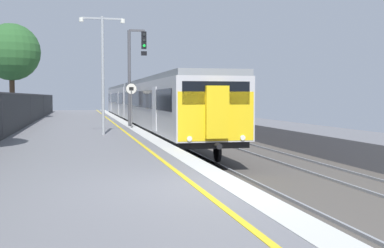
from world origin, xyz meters
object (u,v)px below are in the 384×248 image
(speed_limit_sign, at_px, (131,99))
(background_tree_left, at_px, (12,53))
(signal_gantry, at_px, (134,66))
(platform_lamp_mid, at_px, (103,65))
(commuter_train_at_platform, at_px, (143,102))

(speed_limit_sign, height_order, background_tree_left, background_tree_left)
(background_tree_left, bearing_deg, speed_limit_sign, -59.48)
(signal_gantry, relative_size, platform_lamp_mid, 1.06)
(background_tree_left, bearing_deg, commuter_train_at_platform, -19.51)
(platform_lamp_mid, bearing_deg, commuter_train_at_platform, 75.67)
(platform_lamp_mid, bearing_deg, background_tree_left, 109.10)
(speed_limit_sign, relative_size, platform_lamp_mid, 0.46)
(signal_gantry, distance_m, platform_lamp_mid, 6.59)
(signal_gantry, bearing_deg, background_tree_left, 126.14)
(speed_limit_sign, xyz_separation_m, platform_lamp_mid, (-1.70, -4.23, 1.57))
(commuter_train_at_platform, bearing_deg, background_tree_left, 160.49)
(speed_limit_sign, distance_m, background_tree_left, 15.47)
(commuter_train_at_platform, bearing_deg, signal_gantry, -101.09)
(signal_gantry, height_order, background_tree_left, background_tree_left)
(background_tree_left, bearing_deg, platform_lamp_mid, -70.90)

